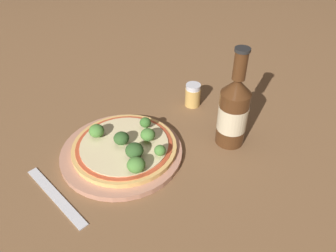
% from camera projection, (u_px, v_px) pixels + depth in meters
% --- Properties ---
extents(ground_plane, '(3.00, 3.00, 0.00)m').
position_uv_depth(ground_plane, '(119.00, 156.00, 0.69)').
color(ground_plane, brown).
extents(plate, '(0.25, 0.25, 0.01)m').
position_uv_depth(plate, '(121.00, 152.00, 0.69)').
color(plate, tan).
rests_on(plate, ground_plane).
extents(pizza, '(0.22, 0.22, 0.01)m').
position_uv_depth(pizza, '(125.00, 147.00, 0.68)').
color(pizza, tan).
rests_on(pizza, plate).
extents(broccoli_floret_0, '(0.03, 0.03, 0.03)m').
position_uv_depth(broccoli_floret_0, '(121.00, 138.00, 0.67)').
color(broccoli_floret_0, '#7A9E5B').
rests_on(broccoli_floret_0, pizza).
extents(broccoli_floret_1, '(0.02, 0.02, 0.03)m').
position_uv_depth(broccoli_floret_1, '(145.00, 123.00, 0.71)').
color(broccoli_floret_1, '#7A9E5B').
rests_on(broccoli_floret_1, pizza).
extents(broccoli_floret_2, '(0.03, 0.03, 0.03)m').
position_uv_depth(broccoli_floret_2, '(148.00, 135.00, 0.67)').
color(broccoli_floret_2, '#7A9E5B').
rests_on(broccoli_floret_2, pizza).
extents(broccoli_floret_3, '(0.02, 0.02, 0.02)m').
position_uv_depth(broccoli_floret_3, '(160.00, 150.00, 0.64)').
color(broccoli_floret_3, '#7A9E5B').
rests_on(broccoli_floret_3, pizza).
extents(broccoli_floret_4, '(0.04, 0.04, 0.03)m').
position_uv_depth(broccoli_floret_4, '(134.00, 150.00, 0.64)').
color(broccoli_floret_4, '#7A9E5B').
rests_on(broccoli_floret_4, pizza).
extents(broccoli_floret_5, '(0.03, 0.03, 0.03)m').
position_uv_depth(broccoli_floret_5, '(134.00, 166.00, 0.61)').
color(broccoli_floret_5, '#7A9E5B').
rests_on(broccoli_floret_5, pizza).
extents(broccoli_floret_6, '(0.03, 0.03, 0.03)m').
position_uv_depth(broccoli_floret_6, '(97.00, 131.00, 0.69)').
color(broccoli_floret_6, '#7A9E5B').
rests_on(broccoli_floret_6, pizza).
extents(beer_bottle, '(0.06, 0.06, 0.22)m').
position_uv_depth(beer_bottle, '(233.00, 111.00, 0.68)').
color(beer_bottle, '#472814').
rests_on(beer_bottle, ground_plane).
extents(pepper_shaker, '(0.04, 0.04, 0.06)m').
position_uv_depth(pepper_shaker, '(193.00, 95.00, 0.82)').
color(pepper_shaker, tan).
rests_on(pepper_shaker, ground_plane).
extents(fork, '(0.06, 0.19, 0.00)m').
position_uv_depth(fork, '(56.00, 196.00, 0.60)').
color(fork, silver).
rests_on(fork, ground_plane).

